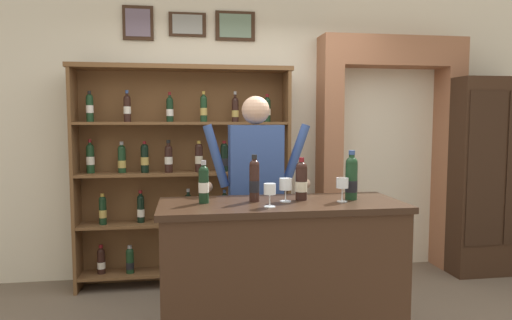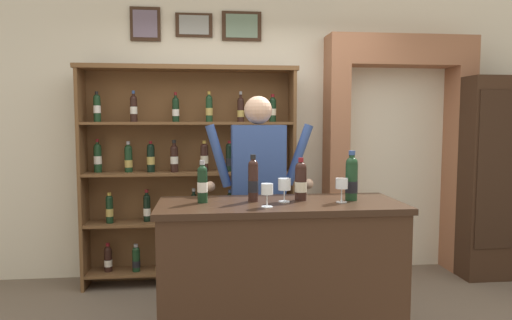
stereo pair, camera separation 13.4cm
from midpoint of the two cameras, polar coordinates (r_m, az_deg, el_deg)
name	(u,v)px [view 1 (the left image)]	position (r m, az deg, el deg)	size (l,w,h in m)	color
back_wall	(244,105)	(4.60, -2.41, 6.87)	(12.00, 0.19, 3.37)	beige
wine_shelf	(184,171)	(4.28, -9.90, -1.34)	(1.99, 0.31, 2.03)	brown
archway_doorway	(386,141)	(4.87, 15.28, 2.37)	(1.48, 0.45, 2.36)	#9E6647
side_cabinet	(489,176)	(5.13, 26.52, -1.78)	(0.86, 0.49, 1.95)	#382316
tasting_counter	(281,279)	(3.06, 1.86, -14.68)	(1.56, 0.62, 1.01)	#382316
shopkeeper	(256,180)	(3.55, -1.12, -2.48)	(0.86, 0.22, 1.72)	#2D3347
tasting_bottle_riserva	(204,183)	(2.90, -7.91, -2.91)	(0.07, 0.07, 0.27)	black
tasting_bottle_super_tuscan	(254,180)	(2.93, -1.53, -2.50)	(0.07, 0.07, 0.30)	black
tasting_bottle_rosso	(301,180)	(2.99, 4.44, -2.57)	(0.08, 0.08, 0.28)	black
tasting_bottle_grappa	(351,177)	(3.05, 10.67, -2.17)	(0.08, 0.08, 0.33)	#19381E
wine_glass_left	(342,184)	(2.96, 9.52, -2.99)	(0.08, 0.08, 0.16)	silver
wine_glass_spare	(270,190)	(2.74, 0.33, -3.81)	(0.07, 0.07, 0.14)	silver
wine_glass_center	(286,185)	(2.92, 2.42, -3.22)	(0.08, 0.08, 0.15)	silver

